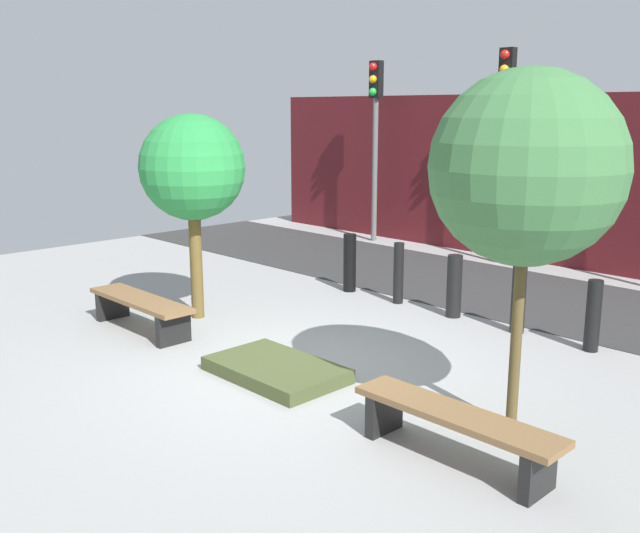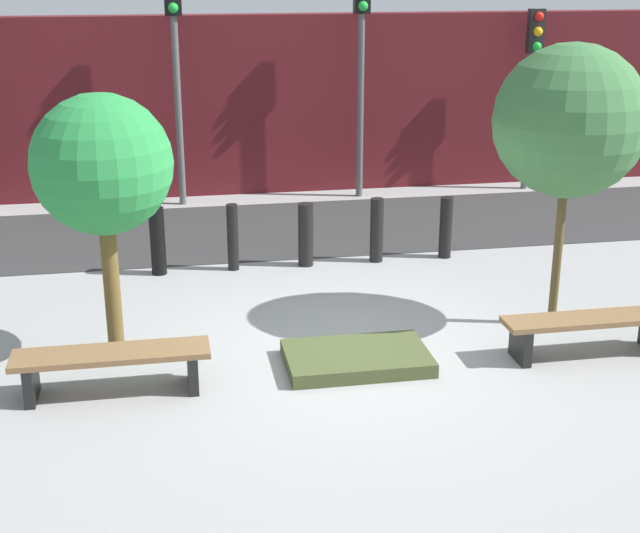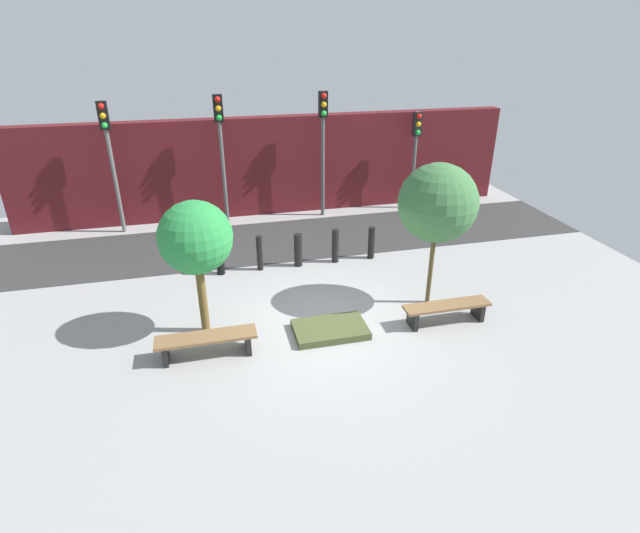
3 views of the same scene
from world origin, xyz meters
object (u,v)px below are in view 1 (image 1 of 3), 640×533
Objects in this scene: bench_right at (455,425)px; traffic_light_west at (375,119)px; tree_behind_right_bench at (527,168)px; bollard_center at (454,286)px; planter_bed at (276,370)px; traffic_light_mid_west at (504,118)px; bollard_left at (398,273)px; bollard_far_right at (593,316)px; tree_behind_left_bench at (193,169)px; bollard_far_left at (350,263)px; bench_left at (141,307)px; bollard_right at (518,299)px.

bench_right is 10.52m from traffic_light_west.
bollard_center is (-2.52, 2.63, -1.96)m from tree_behind_right_bench.
traffic_light_mid_west is (-1.59, 6.99, 2.66)m from planter_bed.
bollard_left is (-3.54, 3.53, 0.14)m from bench_right.
bollard_center is at bearing 180.00° from bollard_far_right.
tree_behind_right_bench is 4.82m from bollard_left.
bollard_far_left is at bearing 79.60° from tree_behind_left_bench.
bollard_far_right is 0.23× the size of traffic_light_west.
bench_right is 5.42m from tree_behind_left_bench.
planter_bed is at bearing -72.97° from bollard_left.
traffic_light_mid_west is (-0.57, 3.66, 2.27)m from bollard_left.
bench_right is at bearing -44.56° from traffic_light_west.
tree_behind_right_bench reaches higher than tree_behind_left_bench.
planter_bed is 1.62× the size of bollard_far_left.
bench_right is at bearing -37.73° from bollard_far_left.
traffic_light_west is at bearing 135.77° from bollard_left.
bollard_far_left reaches higher than planter_bed.
traffic_light_west is at bearing 151.78° from bollard_far_right.
bench_left reaches higher than planter_bed.
bollard_far_left reaches higher than bollard_center.
traffic_light_mid_west is (-2.61, 3.66, 2.28)m from bollard_right.
bollard_right reaches higher than bench_right.
traffic_light_west is at bearing 109.76° from tree_behind_left_bench.
traffic_light_west is at bearing 139.28° from tree_behind_right_bench.
tree_behind_left_bench is 0.87× the size of tree_behind_right_bench.
traffic_light_mid_west is at bearing 125.53° from bollard_right.
tree_behind_right_bench is 5.61m from bollard_far_left.
bollard_far_right is (2.04, 3.33, 0.37)m from planter_bed.
traffic_light_west is (-4.78, 3.66, 2.24)m from bollard_center.
bollard_far_left is at bearing -96.96° from traffic_light_mid_west.
bollard_left is 1.02m from bollard_center.
tree_behind_right_bench is at bearing 10.40° from bench_left.
traffic_light_west is at bearing 142.56° from bollard_center.
bollard_far_right is (-0.48, 3.53, 0.12)m from bench_right.
bench_right is (5.05, 0.00, -0.00)m from bench_left.
bench_left is at bearing -169.83° from tree_behind_right_bench.
tree_behind_right_bench is at bearing 89.77° from bench_right.
tree_behind_left_bench is 6.71m from traffic_light_west.
traffic_light_west is (-7.30, 7.19, 2.36)m from bench_right.
bollard_far_left is (-4.56, 2.63, -1.94)m from tree_behind_right_bench.
tree_behind_right_bench is at bearing -79.60° from bollard_far_right.
tree_behind_left_bench is 3.05× the size of bollard_left.
bollard_far_left is 1.05× the size of bollard_center.
tree_behind_left_bench is (-5.05, 0.91, 1.77)m from bench_right.
planter_bed is 3.51m from bollard_right.
bench_left is 5.77m from bollard_far_right.
bollard_right reaches higher than bollard_far_right.
bench_right is 2.27m from tree_behind_right_bench.
traffic_light_west reaches higher than bench_left.
tree_behind_left_bench is 4.00m from bollard_center.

